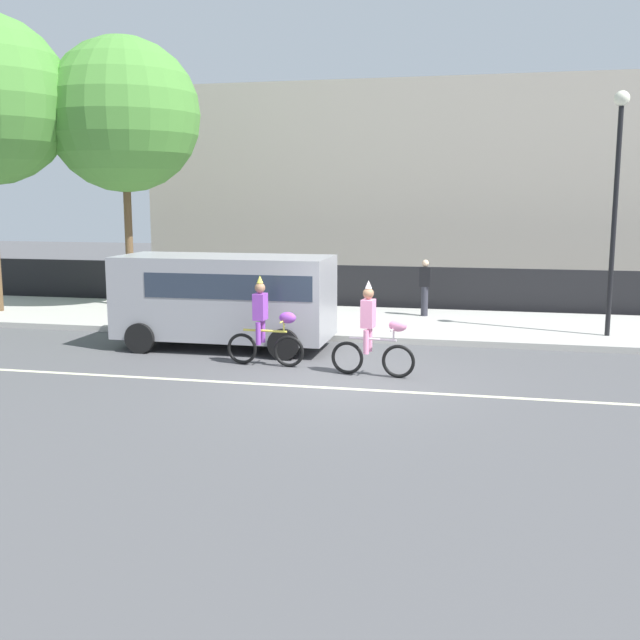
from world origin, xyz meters
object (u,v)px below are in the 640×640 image
(parade_cyclist_purple, at_px, (266,327))
(parked_van_grey, at_px, (228,294))
(pedestrian_onlooker, at_px, (425,286))
(parade_cyclist_pink, at_px, (374,335))
(street_lamp_post, at_px, (617,178))

(parade_cyclist_purple, distance_m, parked_van_grey, 2.20)
(parade_cyclist_purple, bearing_deg, parked_van_grey, 130.72)
(parade_cyclist_purple, height_order, pedestrian_onlooker, parade_cyclist_purple)
(pedestrian_onlooker, bearing_deg, parade_cyclist_purple, -113.28)
(parade_cyclist_pink, xyz_separation_m, parked_van_grey, (-3.77, 2.07, 0.44))
(parked_van_grey, xyz_separation_m, pedestrian_onlooker, (4.22, 4.91, -0.27))
(parked_van_grey, bearing_deg, street_lamp_post, 17.23)
(parked_van_grey, distance_m, street_lamp_post, 9.70)
(parked_van_grey, bearing_deg, parade_cyclist_purple, -49.28)
(parade_cyclist_pink, relative_size, parked_van_grey, 0.38)
(parade_cyclist_purple, bearing_deg, street_lamp_post, 30.37)
(parade_cyclist_purple, relative_size, parade_cyclist_pink, 1.00)
(street_lamp_post, height_order, pedestrian_onlooker, street_lamp_post)
(pedestrian_onlooker, bearing_deg, street_lamp_post, -24.73)
(parked_van_grey, bearing_deg, parade_cyclist_pink, -28.84)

